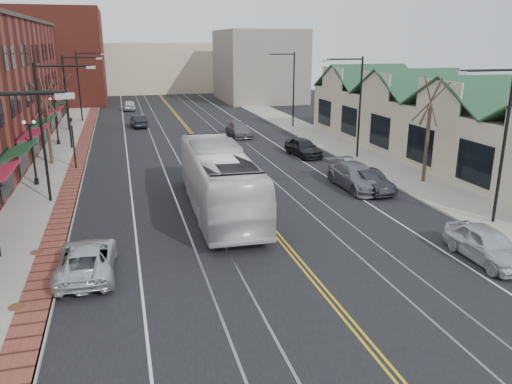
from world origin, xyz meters
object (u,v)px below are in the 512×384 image
transit_bus (219,180)px  parked_car_d (303,147)px  parked_car_a (487,244)px  parked_suv (87,259)px  parked_car_c (356,177)px  parked_car_b (369,181)px

transit_bus → parked_car_d: size_ratio=2.92×
transit_bus → parked_car_a: size_ratio=2.93×
parked_suv → parked_car_d: parked_car_d is taller
parked_car_c → parked_car_d: parked_car_c is taller
parked_car_a → parked_car_b: bearing=91.3°
parked_car_d → parked_car_b: bearing=-93.2°
parked_car_a → parked_car_d: size_ratio=0.99×
parked_car_b → parked_car_c: (-0.49, 0.87, 0.11)m
parked_car_c → parked_car_d: size_ratio=1.24×
parked_car_a → parked_car_b: parked_car_a is taller
parked_car_a → parked_car_d: bearing=92.7°
parked_car_b → parked_car_c: bearing=115.0°
parked_suv → parked_car_c: size_ratio=0.88×
transit_bus → parked_car_d: (9.50, 11.96, -1.06)m
transit_bus → parked_car_a: transit_bus is taller
parked_suv → parked_car_b: size_ratio=1.15×
parked_suv → parked_car_d: 24.76m
parked_car_a → parked_car_b: 10.92m
parked_car_c → parked_car_d: bearing=88.8°
parked_suv → parked_car_b: parked_car_b is taller
parked_car_d → parked_car_a: bearing=-94.5°
parked_car_d → parked_car_c: bearing=-95.8°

